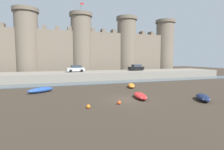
# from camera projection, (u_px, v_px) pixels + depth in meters

# --- Properties ---
(ground_plane) EXTENTS (160.00, 160.00, 0.00)m
(ground_plane) POSITION_uv_depth(u_px,v_px,m) (127.00, 100.00, 20.79)
(ground_plane) COLOR #382D23
(water_channel) EXTENTS (80.00, 4.50, 0.10)m
(water_channel) POSITION_uv_depth(u_px,v_px,m) (96.00, 83.00, 35.34)
(water_channel) COLOR #3D4C56
(water_channel) RESTS_ON ground
(quay_road) EXTENTS (70.24, 10.00, 1.79)m
(quay_road) POSITION_uv_depth(u_px,v_px,m) (89.00, 75.00, 42.09)
(quay_road) COLOR gray
(quay_road) RESTS_ON ground
(castle) EXTENTS (64.87, 6.63, 21.18)m
(castle) POSITION_uv_depth(u_px,v_px,m) (81.00, 48.00, 51.63)
(castle) COLOR #706354
(castle) RESTS_ON ground
(rowboat_midflat_centre) EXTENTS (3.94, 3.02, 0.77)m
(rowboat_midflat_centre) POSITION_uv_depth(u_px,v_px,m) (41.00, 90.00, 25.13)
(rowboat_midflat_centre) COLOR #234793
(rowboat_midflat_centre) RESTS_ON ground
(rowboat_foreground_centre) EXTENTS (1.99, 3.85, 0.67)m
(rowboat_foreground_centre) POSITION_uv_depth(u_px,v_px,m) (140.00, 96.00, 21.38)
(rowboat_foreground_centre) COLOR red
(rowboat_foreground_centre) RESTS_ON ground
(rowboat_midflat_left) EXTENTS (2.91, 3.58, 0.74)m
(rowboat_midflat_left) POSITION_uv_depth(u_px,v_px,m) (203.00, 97.00, 20.26)
(rowboat_midflat_left) COLOR #141E3D
(rowboat_midflat_left) RESTS_ON ground
(rowboat_near_channel_left) EXTENTS (2.15, 3.42, 0.69)m
(rowboat_near_channel_left) POSITION_uv_depth(u_px,v_px,m) (131.00, 85.00, 29.62)
(rowboat_near_channel_left) COLOR orange
(rowboat_near_channel_left) RESTS_ON ground
(mooring_buoy_near_shore) EXTENTS (0.39, 0.39, 0.39)m
(mooring_buoy_near_shore) POSITION_uv_depth(u_px,v_px,m) (88.00, 107.00, 17.04)
(mooring_buoy_near_shore) COLOR orange
(mooring_buoy_near_shore) RESTS_ON ground
(mooring_buoy_mid_mud) EXTENTS (0.40, 0.40, 0.40)m
(mooring_buoy_mid_mud) POSITION_uv_depth(u_px,v_px,m) (119.00, 103.00, 18.56)
(mooring_buoy_mid_mud) COLOR #E04C1E
(mooring_buoy_mid_mud) RESTS_ON ground
(car_quay_centre_west) EXTENTS (4.22, 2.12, 1.62)m
(car_quay_centre_west) POSITION_uv_depth(u_px,v_px,m) (136.00, 68.00, 46.76)
(car_quay_centre_west) COLOR black
(car_quay_centre_west) RESTS_ON quay_road
(car_quay_centre_east) EXTENTS (4.22, 2.12, 1.62)m
(car_quay_centre_east) POSITION_uv_depth(u_px,v_px,m) (76.00, 69.00, 41.35)
(car_quay_centre_east) COLOR #B2B5B7
(car_quay_centre_east) RESTS_ON quay_road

